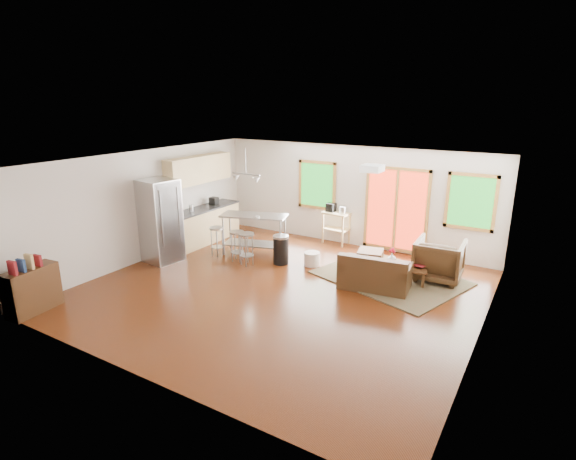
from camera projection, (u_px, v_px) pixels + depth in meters
The scene contains 29 objects.
floor at pixel (280, 291), 9.11m from camera, with size 7.50×7.00×0.02m, color #371607.
ceiling at pixel (280, 162), 8.36m from camera, with size 7.50×7.00×0.02m, color silver.
back_wall at pixel (352, 196), 11.62m from camera, with size 7.50×0.02×2.60m, color beige.
left_wall at pixel (145, 206), 10.60m from camera, with size 0.02×7.00×2.60m, color beige.
right_wall at pixel (488, 265), 6.87m from camera, with size 0.02×7.00×2.60m, color beige.
front_wall at pixel (137, 294), 5.85m from camera, with size 7.50×0.02×2.60m, color beige.
window_left at pixel (317, 185), 12.01m from camera, with size 1.10×0.05×1.30m.
french_doors at pixel (396, 210), 11.04m from camera, with size 1.60×0.05×2.10m.
window_right at pixel (471, 202), 10.08m from camera, with size 1.10×0.05×1.30m.
rug at pixel (390, 278), 9.69m from camera, with size 2.85×2.19×0.03m, color #3F5538.
loveseat at pixel (375, 275), 9.12m from camera, with size 1.48×0.95×0.74m.
coffee_table at pixel (405, 269), 9.38m from camera, with size 1.01×0.77×0.36m.
armchair at pixel (439, 258), 9.50m from camera, with size 0.95×0.89×0.98m, color #322010.
ottoman at pixel (370, 258), 10.39m from camera, with size 0.55×0.55×0.37m, color #322010.
pouf at pixel (312, 259), 10.41m from camera, with size 0.36×0.36×0.32m, color beige.
vase at pixel (392, 257), 9.50m from camera, with size 0.18×0.19×0.31m.
book at pixel (418, 258), 9.35m from camera, with size 0.20×0.03×0.27m, color maroon.
cabinets at pixel (203, 208), 11.96m from camera, with size 0.64×2.24×2.30m.
refrigerator at pixel (160, 221), 10.51m from camera, with size 0.88×0.85×1.96m.
island at pixel (254, 227), 11.03m from camera, with size 1.71×1.10×1.01m.
cup at pixel (257, 218), 10.66m from camera, with size 0.13×0.10×0.13m, color silver.
bar_stool_a at pixel (217, 235), 10.96m from camera, with size 0.38×0.38×0.72m.
bar_stool_b at pixel (237, 239), 10.59m from camera, with size 0.42×0.42×0.73m.
bar_stool_c at pixel (246, 241), 10.34m from camera, with size 0.45×0.45×0.77m.
trash_can at pixel (281, 249), 10.48m from camera, with size 0.41×0.41×0.69m.
kitchen_cart at pixel (336, 217), 11.83m from camera, with size 0.75×0.53×1.08m.
bookshelf at pixel (32, 289), 8.09m from camera, with size 0.48×0.98×1.11m.
ceiling_flush at pixel (373, 168), 8.08m from camera, with size 0.35×0.35×0.12m, color white.
pendant_light at pixel (246, 178), 10.74m from camera, with size 0.80×0.18×0.79m.
Camera 1 is at (4.46, -7.09, 3.77)m, focal length 28.00 mm.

